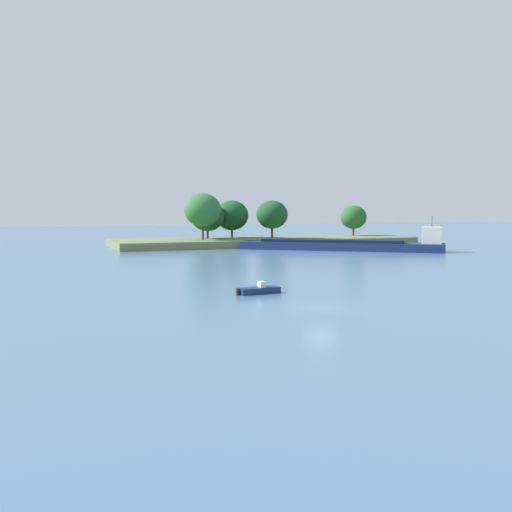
{
  "coord_description": "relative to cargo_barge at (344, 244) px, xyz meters",
  "views": [
    {
      "loc": [
        -20.57,
        -39.89,
        7.58
      ],
      "look_at": [
        7.25,
        32.36,
        1.2
      ],
      "focal_mm": 42.31,
      "sensor_mm": 36.0,
      "label": 1
    }
  ],
  "objects": [
    {
      "name": "treeline_island",
      "position": [
        -9.07,
        19.18,
        2.07
      ],
      "size": [
        59.61,
        17.82,
        10.03
      ],
      "color": "#66754C",
      "rests_on": "ground"
    },
    {
      "name": "fishing_skiff",
      "position": [
        -32.86,
        -43.22,
        -0.7
      ],
      "size": [
        4.07,
        1.73,
        1.05
      ],
      "color": "navy",
      "rests_on": "ground"
    },
    {
      "name": "cargo_barge",
      "position": [
        0.0,
        0.0,
        0.0
      ],
      "size": [
        31.2,
        25.48,
        5.97
      ],
      "color": "navy",
      "rests_on": "ground"
    },
    {
      "name": "ground_plane",
      "position": [
        -31.21,
        -51.84,
        -1.0
      ],
      "size": [
        400.0,
        400.0,
        0.0
      ],
      "primitive_type": "plane",
      "color": "#476B8E"
    }
  ]
}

